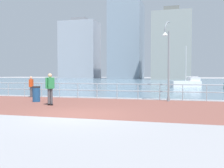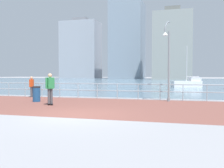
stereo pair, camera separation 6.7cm
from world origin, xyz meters
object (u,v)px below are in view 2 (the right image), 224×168
object	(u,v)px
sailboat_white	(188,83)
skateboarder	(50,86)
trash_bin	(37,94)
lamppost	(168,57)
bystander	(32,85)

from	to	relation	value
sailboat_white	skateboarder	bearing A→B (deg)	-110.24
trash_bin	sailboat_white	distance (m)	21.88
skateboarder	trash_bin	world-z (taller)	skateboarder
lamppost	sailboat_white	xyz separation A→B (m)	(1.84, 17.67, -2.16)
lamppost	bystander	size ratio (longest dim) A/B	3.22
bystander	trash_bin	bearing A→B (deg)	-51.99
trash_bin	sailboat_white	bearing A→B (deg)	64.59
skateboarder	bystander	size ratio (longest dim) A/B	1.13
lamppost	bystander	bearing A→B (deg)	177.53
skateboarder	bystander	world-z (taller)	skateboarder
lamppost	skateboarder	size ratio (longest dim) A/B	2.85
lamppost	trash_bin	bearing A→B (deg)	-164.46
skateboarder	bystander	xyz separation A→B (m)	(-3.59, 3.81, -0.15)
lamppost	trash_bin	distance (m)	8.14
lamppost	bystander	xyz separation A→B (m)	(-9.51, 0.41, -1.79)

